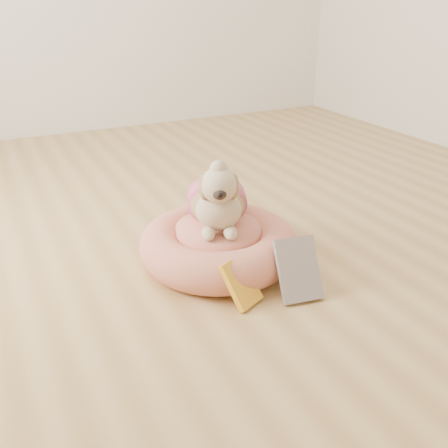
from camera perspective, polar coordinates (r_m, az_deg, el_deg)
name	(u,v)px	position (r m, az deg, el deg)	size (l,w,h in m)	color
floor	(242,243)	(2.18, 2.02, -2.18)	(4.50, 4.50, 0.00)	#AC8147
pet_bed	(218,245)	(1.99, -0.64, -2.40)	(0.63, 0.63, 0.16)	#D07151
dog	(217,188)	(1.92, -0.77, 4.19)	(0.28, 0.41, 0.30)	brown
book_yellow	(241,283)	(1.74, 1.96, -6.73)	(0.11, 0.02, 0.17)	yellow
book_white	(298,269)	(1.79, 8.48, -5.15)	(0.15, 0.02, 0.23)	white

